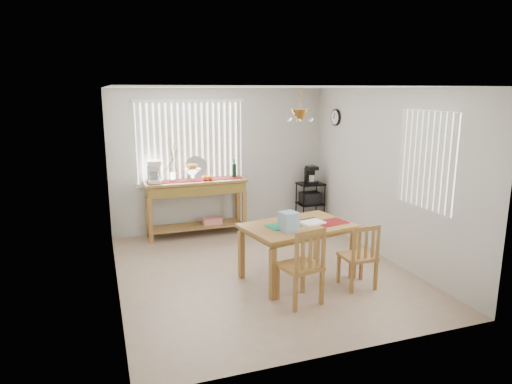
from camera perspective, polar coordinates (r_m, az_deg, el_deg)
name	(u,v)px	position (r m, az deg, el deg)	size (l,w,h in m)	color
ground	(262,271)	(6.71, 0.75, -9.86)	(4.00, 4.50, 0.01)	tan
room_shell	(262,155)	(6.28, 0.78, 4.64)	(4.20, 4.70, 2.70)	beige
sideboard	(197,194)	(8.17, -7.42, -0.26)	(1.79, 0.50, 1.01)	#A17036
sideboard_items	(179,172)	(8.05, -9.64, 2.47)	(1.70, 0.43, 0.77)	maroon
wire_cart	(310,199)	(8.90, 6.80, -0.93)	(0.48, 0.38, 0.81)	black
cart_items	(311,175)	(8.81, 6.85, 2.10)	(0.19, 0.23, 0.34)	black
dining_table	(298,231)	(6.28, 5.22, -4.85)	(1.60, 1.19, 0.77)	#A17036
table_items	(295,222)	(6.05, 4.86, -3.72)	(1.18, 0.53, 0.25)	#157655
chair_left	(302,266)	(5.61, 5.75, -9.23)	(0.53, 0.53, 0.98)	#A17036
chair_right	(359,256)	(6.17, 12.77, -7.87)	(0.41, 0.41, 0.89)	#A17036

